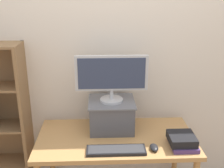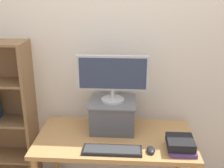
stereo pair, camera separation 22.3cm
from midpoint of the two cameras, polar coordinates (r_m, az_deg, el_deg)
back_wall at (r=2.55m, az=3.69°, el=4.41°), size 7.00×0.08×2.60m
desk at (r=2.41m, az=3.34°, el=-12.63°), size 1.30×0.66×0.77m
riser_box at (r=2.43m, az=2.77°, el=-6.18°), size 0.39×0.35×0.26m
computer_monitor at (r=2.30m, az=2.91°, el=1.60°), size 0.60×0.19×0.40m
keyboard at (r=2.17m, az=3.06°, el=-13.37°), size 0.45×0.14×0.02m
computer_mouse at (r=2.19m, az=10.88°, el=-13.09°), size 0.06×0.10×0.04m
book_stack at (r=2.26m, az=16.62°, el=-11.78°), size 0.21×0.24×0.10m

